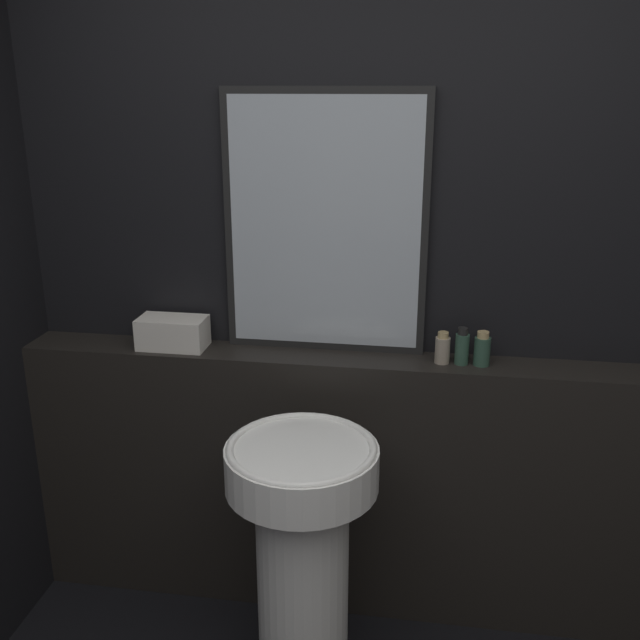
# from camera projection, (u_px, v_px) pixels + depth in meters

# --- Properties ---
(wall_back) EXTENTS (8.00, 0.06, 2.50)m
(wall_back) POSITION_uv_depth(u_px,v_px,m) (357.00, 278.00, 2.50)
(wall_back) COLOR black
(wall_back) RESTS_ON ground_plane
(vanity_counter) EXTENTS (2.36, 0.19, 1.00)m
(vanity_counter) POSITION_uv_depth(u_px,v_px,m) (350.00, 484.00, 2.62)
(vanity_counter) COLOR black
(vanity_counter) RESTS_ON ground_plane
(pedestal_sink) EXTENTS (0.46, 0.46, 0.89)m
(pedestal_sink) POSITION_uv_depth(u_px,v_px,m) (303.00, 548.00, 2.21)
(pedestal_sink) COLOR white
(pedestal_sink) RESTS_ON ground_plane
(mirror) EXTENTS (0.70, 0.03, 0.89)m
(mirror) POSITION_uv_depth(u_px,v_px,m) (325.00, 225.00, 2.41)
(mirror) COLOR black
(mirror) RESTS_ON vanity_counter
(towel_stack) EXTENTS (0.24, 0.13, 0.11)m
(towel_stack) POSITION_uv_depth(u_px,v_px,m) (173.00, 333.00, 2.54)
(towel_stack) COLOR silver
(towel_stack) RESTS_ON vanity_counter
(shampoo_bottle) EXTENTS (0.05, 0.05, 0.11)m
(shampoo_bottle) POSITION_uv_depth(u_px,v_px,m) (442.00, 349.00, 2.40)
(shampoo_bottle) COLOR gray
(shampoo_bottle) RESTS_ON vanity_counter
(conditioner_bottle) EXTENTS (0.05, 0.05, 0.13)m
(conditioner_bottle) POSITION_uv_depth(u_px,v_px,m) (462.00, 347.00, 2.39)
(conditioner_bottle) COLOR #2D4C3D
(conditioner_bottle) RESTS_ON vanity_counter
(lotion_bottle) EXTENTS (0.05, 0.05, 0.12)m
(lotion_bottle) POSITION_uv_depth(u_px,v_px,m) (482.00, 350.00, 2.38)
(lotion_bottle) COLOR #2D4C3D
(lotion_bottle) RESTS_ON vanity_counter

